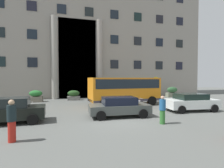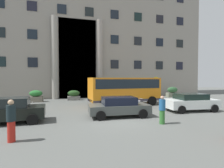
% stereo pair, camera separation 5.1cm
% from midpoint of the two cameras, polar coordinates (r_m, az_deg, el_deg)
% --- Properties ---
extents(ground_plane, '(80.00, 64.00, 0.12)m').
position_cam_midpoint_polar(ground_plane, '(11.51, 2.10, -11.70)').
color(ground_plane, '#5D605C').
extents(office_building_facade, '(35.72, 9.70, 21.19)m').
position_cam_midpoint_polar(office_building_facade, '(29.44, -8.70, 17.46)').
color(office_building_facade, gray).
rests_on(office_building_facade, ground_plane).
extents(orange_minibus, '(7.02, 3.05, 2.71)m').
position_cam_midpoint_polar(orange_minibus, '(17.20, 4.19, -1.54)').
color(orange_minibus, orange).
rests_on(orange_minibus, ground_plane).
extents(bus_stop_sign, '(0.44, 0.08, 2.81)m').
position_cam_midpoint_polar(bus_stop_sign, '(20.38, 14.28, -0.78)').
color(bus_stop_sign, '#99911C').
rests_on(bus_stop_sign, ground_plane).
extents(hedge_planter_far_west, '(1.48, 0.84, 1.19)m').
position_cam_midpoint_polar(hedge_planter_far_west, '(21.61, -12.42, -3.69)').
color(hedge_planter_far_west, gray).
rests_on(hedge_planter_far_west, ground_plane).
extents(hedge_planter_west, '(1.46, 0.98, 1.32)m').
position_cam_midpoint_polar(hedge_planter_west, '(21.26, -23.71, -3.73)').
color(hedge_planter_west, '#6C6658').
rests_on(hedge_planter_west, ground_plane).
extents(hedge_planter_east, '(1.73, 0.74, 1.43)m').
position_cam_midpoint_polar(hedge_planter_east, '(26.28, 19.33, -2.53)').
color(hedge_planter_east, slate).
rests_on(hedge_planter_east, ground_plane).
extents(hedge_planter_entrance_right, '(2.15, 0.73, 1.33)m').
position_cam_midpoint_polar(hedge_planter_entrance_right, '(21.76, -1.93, -3.43)').
color(hedge_planter_entrance_right, gray).
rests_on(hedge_planter_entrance_right, ground_plane).
extents(parked_estate_mid, '(4.02, 2.16, 1.50)m').
position_cam_midpoint_polar(parked_estate_mid, '(11.94, -30.63, -7.46)').
color(parked_estate_mid, black).
rests_on(parked_estate_mid, ground_plane).
extents(parked_sedan_far, '(4.22, 2.22, 1.35)m').
position_cam_midpoint_polar(parked_sedan_far, '(12.07, 2.39, -7.39)').
color(parked_sedan_far, '#454A47').
rests_on(parked_sedan_far, ground_plane).
extents(parked_sedan_second, '(4.25, 2.36, 1.41)m').
position_cam_midpoint_polar(parked_sedan_second, '(15.48, 24.51, -5.39)').
color(parked_sedan_second, silver).
rests_on(parked_sedan_second, ground_plane).
extents(scooter_by_planter, '(1.89, 0.75, 0.89)m').
position_cam_midpoint_polar(scooter_by_planter, '(14.13, -27.03, -7.24)').
color(scooter_by_planter, black).
rests_on(scooter_by_planter, ground_plane).
extents(motorcycle_far_end, '(1.98, 0.55, 0.89)m').
position_cam_midpoint_polar(motorcycle_far_end, '(15.22, 7.57, -6.41)').
color(motorcycle_far_end, black).
rests_on(motorcycle_far_end, ground_plane).
extents(pedestrian_woman_with_bag, '(0.36, 0.36, 1.64)m').
position_cam_midpoint_polar(pedestrian_woman_with_bag, '(10.50, 16.33, -8.17)').
color(pedestrian_woman_with_bag, '#2F6B2D').
rests_on(pedestrian_woman_with_bag, ground_plane).
extents(pedestrian_child_trailing, '(0.36, 0.36, 1.76)m').
position_cam_midpoint_polar(pedestrian_child_trailing, '(8.39, -30.12, -10.37)').
color(pedestrian_child_trailing, '#AC221A').
rests_on(pedestrian_child_trailing, ground_plane).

